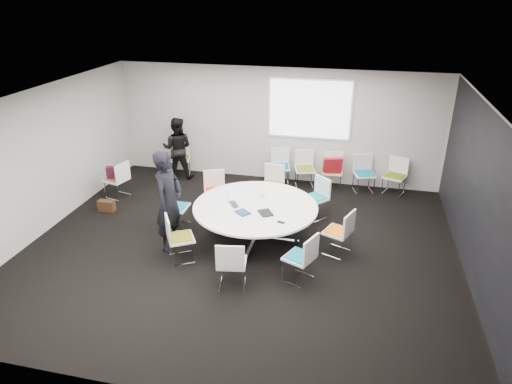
% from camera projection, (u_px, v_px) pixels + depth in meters
% --- Properties ---
extents(room_shell, '(8.08, 7.08, 2.88)m').
position_uv_depth(room_shell, '(245.00, 180.00, 8.05)').
color(room_shell, black).
rests_on(room_shell, ground).
extents(conference_table, '(2.36, 2.36, 0.73)m').
position_uv_depth(conference_table, '(255.00, 214.00, 8.70)').
color(conference_table, silver).
rests_on(conference_table, ground).
extents(projection_screen, '(1.90, 0.03, 1.35)m').
position_uv_depth(projection_screen, '(310.00, 109.00, 10.78)').
color(projection_screen, white).
rests_on(projection_screen, room_shell).
extents(chair_ring_a, '(0.59, 0.59, 0.88)m').
position_uv_depth(chair_ring_a, '(338.00, 240.00, 8.36)').
color(chair_ring_a, silver).
rests_on(chair_ring_a, ground).
extents(chair_ring_b, '(0.64, 0.64, 0.88)m').
position_uv_depth(chair_ring_b, '(315.00, 205.00, 9.67)').
color(chair_ring_b, silver).
rests_on(chair_ring_b, ground).
extents(chair_ring_c, '(0.49, 0.47, 0.88)m').
position_uv_depth(chair_ring_c, '(272.00, 192.00, 10.29)').
color(chair_ring_c, silver).
rests_on(chair_ring_c, ground).
extents(chair_ring_d, '(0.60, 0.59, 0.88)m').
position_uv_depth(chair_ring_d, '(216.00, 199.00, 9.97)').
color(chair_ring_d, silver).
rests_on(chair_ring_d, ground).
extents(chair_ring_e, '(0.45, 0.46, 0.88)m').
position_uv_depth(chair_ring_e, '(177.00, 215.00, 9.28)').
color(chair_ring_e, silver).
rests_on(chair_ring_e, ground).
extents(chair_ring_f, '(0.62, 0.62, 0.88)m').
position_uv_depth(chair_ring_f, '(181.00, 246.00, 8.16)').
color(chair_ring_f, silver).
rests_on(chair_ring_f, ground).
extents(chair_ring_g, '(0.53, 0.52, 0.88)m').
position_uv_depth(chair_ring_g, '(232.00, 272.00, 7.44)').
color(chair_ring_g, silver).
rests_on(chair_ring_g, ground).
extents(chair_ring_h, '(0.60, 0.60, 0.88)m').
position_uv_depth(chair_ring_h, '(300.00, 266.00, 7.59)').
color(chair_ring_h, silver).
rests_on(chair_ring_h, ground).
extents(chair_back_a, '(0.55, 0.54, 0.88)m').
position_uv_depth(chair_back_a, '(280.00, 173.00, 11.30)').
color(chair_back_a, silver).
rests_on(chair_back_a, ground).
extents(chair_back_b, '(0.56, 0.55, 0.88)m').
position_uv_depth(chair_back_b, '(305.00, 176.00, 11.16)').
color(chair_back_b, silver).
rests_on(chair_back_b, ground).
extents(chair_back_c, '(0.47, 0.46, 0.88)m').
position_uv_depth(chair_back_c, '(332.00, 178.00, 11.04)').
color(chair_back_c, silver).
rests_on(chair_back_c, ground).
extents(chair_back_d, '(0.57, 0.56, 0.88)m').
position_uv_depth(chair_back_d, '(364.00, 181.00, 10.88)').
color(chair_back_d, silver).
rests_on(chair_back_d, ground).
extents(chair_back_e, '(0.60, 0.59, 0.88)m').
position_uv_depth(chair_back_e, '(394.00, 183.00, 10.75)').
color(chair_back_e, silver).
rests_on(chair_back_e, ground).
extents(chair_spare_left, '(0.55, 0.56, 0.88)m').
position_uv_depth(chair_spare_left, '(118.00, 186.00, 10.58)').
color(chair_spare_left, silver).
rests_on(chair_spare_left, ground).
extents(chair_person_back, '(0.57, 0.56, 0.88)m').
position_uv_depth(chair_person_back, '(181.00, 165.00, 11.83)').
color(chair_person_back, silver).
rests_on(chair_person_back, ground).
extents(person_main, '(0.53, 0.74, 1.91)m').
position_uv_depth(person_main, '(169.00, 201.00, 8.29)').
color(person_main, black).
rests_on(person_main, ground).
extents(person_back, '(0.85, 0.71, 1.58)m').
position_uv_depth(person_back, '(177.00, 148.00, 11.47)').
color(person_back, black).
rests_on(person_back, ground).
extents(laptop, '(0.33, 0.36, 0.02)m').
position_uv_depth(laptop, '(236.00, 204.00, 8.67)').
color(laptop, '#333338').
rests_on(laptop, conference_table).
extents(laptop_lid, '(0.08, 0.30, 0.22)m').
position_uv_depth(laptop_lid, '(226.00, 197.00, 8.69)').
color(laptop_lid, silver).
rests_on(laptop_lid, conference_table).
extents(notebook_black, '(0.35, 0.37, 0.02)m').
position_uv_depth(notebook_black, '(266.00, 213.00, 8.34)').
color(notebook_black, black).
rests_on(notebook_black, conference_table).
extents(tablet_folio, '(0.33, 0.32, 0.03)m').
position_uv_depth(tablet_folio, '(243.00, 212.00, 8.34)').
color(tablet_folio, navy).
rests_on(tablet_folio, conference_table).
extents(papers_right, '(0.34, 0.27, 0.00)m').
position_uv_depth(papers_right, '(291.00, 205.00, 8.65)').
color(papers_right, white).
rests_on(papers_right, conference_table).
extents(papers_front, '(0.35, 0.29, 0.00)m').
position_uv_depth(papers_front, '(287.00, 212.00, 8.40)').
color(papers_front, silver).
rests_on(papers_front, conference_table).
extents(cup, '(0.08, 0.08, 0.09)m').
position_uv_depth(cup, '(262.00, 195.00, 8.95)').
color(cup, white).
rests_on(cup, conference_table).
extents(phone, '(0.16, 0.11, 0.01)m').
position_uv_depth(phone, '(281.00, 222.00, 8.02)').
color(phone, black).
rests_on(phone, conference_table).
extents(maroon_bag, '(0.42, 0.25, 0.28)m').
position_uv_depth(maroon_bag, '(116.00, 172.00, 10.44)').
color(maroon_bag, '#401124').
rests_on(maroon_bag, chair_spare_left).
extents(brown_bag, '(0.36, 0.17, 0.24)m').
position_uv_depth(brown_bag, '(106.00, 206.00, 10.00)').
color(brown_bag, '#372111').
rests_on(brown_bag, ground).
extents(red_jacket, '(0.47, 0.27, 0.36)m').
position_uv_depth(red_jacket, '(333.00, 165.00, 10.67)').
color(red_jacket, maroon).
rests_on(red_jacket, chair_back_c).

